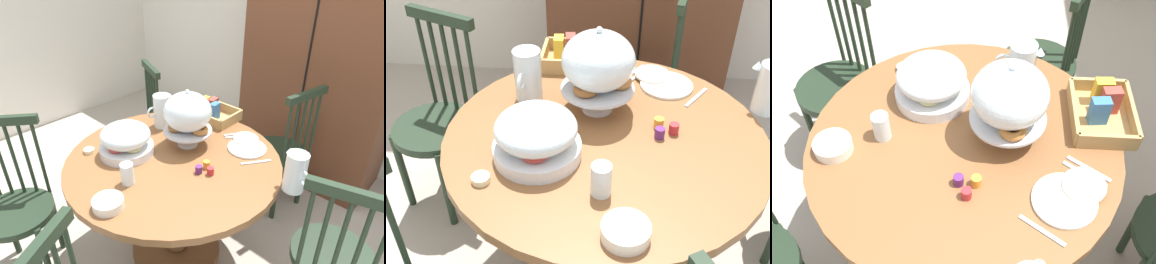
{
  "view_description": "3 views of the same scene",
  "coord_description": "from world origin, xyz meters",
  "views": [
    {
      "loc": [
        1.05,
        -0.97,
        1.75
      ],
      "look_at": [
        -0.05,
        0.2,
        0.84
      ],
      "focal_mm": 30.76,
      "sensor_mm": 36.0,
      "label": 1
    },
    {
      "loc": [
        -0.04,
        -1.24,
        1.73
      ],
      "look_at": [
        -0.15,
        0.05,
        0.74
      ],
      "focal_mm": 41.9,
      "sensor_mm": 36.0,
      "label": 2
    },
    {
      "loc": [
        1.02,
        0.12,
        2.01
      ],
      "look_at": [
        -0.05,
        0.05,
        0.79
      ],
      "focal_mm": 41.88,
      "sensor_mm": 36.0,
      "label": 3
    }
  ],
  "objects": [
    {
      "name": "fruit_platter_covered",
      "position": [
        -0.28,
        -0.09,
        0.83
      ],
      "size": [
        0.3,
        0.3,
        0.18
      ],
      "color": "silver",
      "rests_on": "dining_table"
    },
    {
      "name": "cereal_basket",
      "position": [
        -0.21,
        0.58,
        0.78
      ],
      "size": [
        0.32,
        0.24,
        0.12
      ],
      "color": "tan",
      "rests_on": "dining_table"
    },
    {
      "name": "windsor_chair_host_seat",
      "position": [
        -0.86,
        0.43,
        0.45
      ],
      "size": [
        0.44,
        0.44,
        0.97
      ],
      "color": "#1E2D1E",
      "rests_on": "ground_plane"
    },
    {
      "name": "milk_pitcher",
      "position": [
        -0.37,
        0.26,
        0.84
      ],
      "size": [
        0.11,
        0.19,
        0.21
      ],
      "color": "silver",
      "rests_on": "dining_table"
    },
    {
      "name": "butter_dish",
      "position": [
        -0.44,
        -0.23,
        0.75
      ],
      "size": [
        0.06,
        0.06,
        0.02
      ],
      "primitive_type": "cylinder",
      "color": "beige",
      "rests_on": "dining_table"
    },
    {
      "name": "jam_jar_apricot",
      "position": [
        0.14,
        0.11,
        0.76
      ],
      "size": [
        0.04,
        0.04,
        0.04
      ],
      "primitive_type": "cylinder",
      "color": "orange",
      "rests_on": "dining_table"
    },
    {
      "name": "china_plate_small",
      "position": [
        0.13,
        0.47,
        0.76
      ],
      "size": [
        0.15,
        0.15,
        0.01
      ],
      "primitive_type": "cylinder",
      "color": "white",
      "rests_on": "china_plate_large"
    },
    {
      "name": "table_knife",
      "position": [
        0.07,
        0.48,
        0.74
      ],
      "size": [
        0.11,
        0.15,
        0.01
      ],
      "primitive_type": "cube",
      "rotation": [
        0.0,
        0.0,
        7.25
      ],
      "color": "silver",
      "rests_on": "dining_table"
    },
    {
      "name": "soup_spoon",
      "position": [
        0.3,
        0.32,
        0.74
      ],
      "size": [
        0.11,
        0.15,
        0.01
      ],
      "primitive_type": "cube",
      "rotation": [
        0.0,
        0.0,
        7.25
      ],
      "color": "silver",
      "rests_on": "dining_table"
    },
    {
      "name": "windsor_chair_near_window",
      "position": [
        -0.63,
        -0.62,
        0.45
      ],
      "size": [
        0.47,
        0.47,
        0.97
      ],
      "color": "#1E2D1E",
      "rests_on": "ground_plane"
    },
    {
      "name": "dining_table",
      "position": [
        -0.05,
        0.05,
        0.52
      ],
      "size": [
        1.17,
        1.17,
        0.74
      ],
      "color": "brown",
      "rests_on": "ground_plane"
    },
    {
      "name": "cereal_bowl",
      "position": [
        0.02,
        -0.42,
        0.76
      ],
      "size": [
        0.14,
        0.14,
        0.04
      ],
      "primitive_type": "cylinder",
      "color": "white",
      "rests_on": "dining_table"
    },
    {
      "name": "jam_jar_strawberry",
      "position": [
        0.19,
        0.08,
        0.76
      ],
      "size": [
        0.04,
        0.04,
        0.04
      ],
      "primitive_type": "cylinder",
      "color": "#B7282D",
      "rests_on": "dining_table"
    },
    {
      "name": "jam_jar_grape",
      "position": [
        0.14,
        0.05,
        0.76
      ],
      "size": [
        0.04,
        0.04,
        0.04
      ],
      "primitive_type": "cylinder",
      "color": "#5B2366",
      "rests_on": "dining_table"
    },
    {
      "name": "china_plate_large",
      "position": [
        0.19,
        0.4,
        0.75
      ],
      "size": [
        0.22,
        0.22,
        0.01
      ],
      "primitive_type": "cylinder",
      "color": "white",
      "rests_on": "dining_table"
    },
    {
      "name": "ground_plane",
      "position": [
        0.0,
        0.0,
        0.0
      ],
      "size": [
        10.0,
        10.0,
        0.0
      ],
      "primitive_type": "plane",
      "color": "#A89E8E"
    },
    {
      "name": "pastry_stand_with_dome",
      "position": [
        -0.09,
        0.21,
        0.94
      ],
      "size": [
        0.28,
        0.28,
        0.34
      ],
      "color": "silver",
      "rests_on": "dining_table"
    },
    {
      "name": "dinner_fork",
      "position": [
        0.05,
        0.5,
        0.74
      ],
      "size": [
        0.11,
        0.15,
        0.01
      ],
      "primitive_type": "cube",
      "rotation": [
        0.0,
        0.0,
        7.25
      ],
      "color": "silver",
      "rests_on": "dining_table"
    },
    {
      "name": "drinking_glass",
      "position": [
        -0.06,
        -0.25,
        0.8
      ],
      "size": [
        0.06,
        0.06,
        0.11
      ],
      "primitive_type": "cylinder",
      "color": "silver",
      "rests_on": "dining_table"
    }
  ]
}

